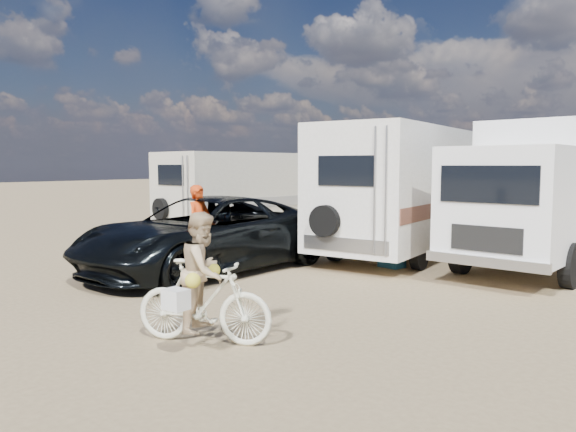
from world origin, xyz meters
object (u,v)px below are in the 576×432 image
Objects in this scene: rv_main at (413,192)px; box_truck at (547,195)px; rv_left at (263,195)px; dark_suv at (205,234)px; rider_woman at (203,285)px; rider_man at (199,233)px; bike_parked at (565,256)px; bike_woman at (204,301)px; cooler at (392,258)px; bike_man at (200,254)px; crate at (377,256)px.

box_truck is (3.38, -0.05, 0.02)m from rv_main.
rv_left is 6.46m from dark_suv.
rider_woman is at bearing -47.55° from rv_left.
rider_man is 1.03× the size of bike_parked.
dark_suv is 3.21× the size of bike_woman.
cooler is at bearing -19.48° from rider_woman.
rv_left is (-5.54, 0.24, -0.27)m from rv_main.
box_truck is 8.10m from bike_man.
bike_parked is at bearing 13.55° from crate.
rider_man is 3.28× the size of cooler.
rv_main is 14.64× the size of cooler.
bike_woman is 6.88m from crate.
rider_man is at bearing -86.50° from dark_suv.
box_truck is (8.92, -0.29, 0.30)m from rv_left.
bike_man is at bearing -121.35° from cooler.
bike_parked is (0.64, -1.07, -1.23)m from box_truck.
bike_woman is at bearing -41.76° from dark_suv.
rv_left is at bearing 120.60° from bike_parked.
bike_parked reaches higher than crate.
bike_parked is at bearing -19.96° from rv_main.
rider_woman is (3.58, -3.28, -0.09)m from rider_man.
rv_left is 4.13× the size of rider_man.
rv_left is 1.21× the size of dark_suv.
bike_man is 0.45m from rider_man.
rv_main is 8.97m from rider_woman.
box_truck is 3.89m from cooler.
bike_woman is (3.58, -3.45, -0.27)m from dark_suv.
bike_woman is at bearing -80.85° from crate.
rv_left is at bearing 20.81° from bike_man.
crate is at bearing -92.31° from rv_main.
rv_left reaches higher than dark_suv.
box_truck is at bearing 4.17° from rv_left.
box_truck is at bearing -5.25° from rv_main.
rider_man is (-5.79, -5.52, -0.79)m from box_truck.
rider_man is at bearing -117.82° from rv_main.
bike_parked is (6.44, 4.28, -0.39)m from dark_suv.
bike_woman is 1.10× the size of bike_parked.
bike_woman is (-2.21, -8.80, -1.11)m from box_truck.
rv_main is 1.08× the size of rv_left.
rider_man is (-3.58, 3.28, 0.32)m from bike_woman.
box_truck is 4.16m from crate.
rider_woman is at bearing -86.88° from rv_main.
cooler is (0.61, -2.36, -1.44)m from rv_main.
rv_main is 4.47× the size of rider_man.
bike_parked is at bearing 31.92° from cooler.
box_truck reaches higher than cooler.
crate is (2.49, 3.50, -0.72)m from rider_man.
rider_man reaches higher than dark_suv.
rv_left reaches higher than bike_woman.
dark_suv is 3.72× the size of bike_man.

